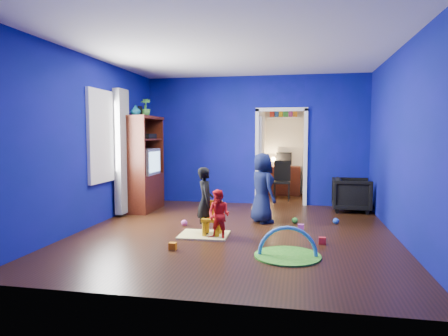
% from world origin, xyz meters
% --- Properties ---
extents(floor, '(5.00, 5.50, 0.01)m').
position_xyz_m(floor, '(0.00, 0.00, 0.00)').
color(floor, black).
rests_on(floor, ground).
extents(ceiling, '(5.00, 5.50, 0.01)m').
position_xyz_m(ceiling, '(0.00, 0.00, 2.90)').
color(ceiling, white).
rests_on(ceiling, wall_back).
extents(wall_back, '(5.00, 0.02, 2.90)m').
position_xyz_m(wall_back, '(0.00, 2.75, 1.45)').
color(wall_back, navy).
rests_on(wall_back, floor).
extents(wall_front, '(5.00, 0.02, 2.90)m').
position_xyz_m(wall_front, '(0.00, -2.75, 1.45)').
color(wall_front, navy).
rests_on(wall_front, floor).
extents(wall_left, '(0.02, 5.50, 2.90)m').
position_xyz_m(wall_left, '(-2.50, 0.00, 1.45)').
color(wall_left, navy).
rests_on(wall_left, floor).
extents(wall_right, '(0.02, 5.50, 2.90)m').
position_xyz_m(wall_right, '(2.50, 0.00, 1.45)').
color(wall_right, navy).
rests_on(wall_right, floor).
extents(alcove, '(1.00, 1.75, 2.50)m').
position_xyz_m(alcove, '(0.60, 3.62, 1.25)').
color(alcove, silver).
rests_on(alcove, floor).
extents(armchair, '(0.78, 0.76, 0.69)m').
position_xyz_m(armchair, '(2.08, 2.20, 0.35)').
color(armchair, black).
rests_on(armchair, floor).
extents(child_black, '(0.37, 0.45, 1.07)m').
position_xyz_m(child_black, '(-0.43, -0.25, 0.54)').
color(child_black, black).
rests_on(child_black, floor).
extents(child_navy, '(0.68, 0.73, 1.25)m').
position_xyz_m(child_navy, '(0.37, 0.79, 0.63)').
color(child_navy, '#0F1237').
rests_on(child_navy, floor).
extents(toddler_red, '(0.45, 0.40, 0.76)m').
position_xyz_m(toddler_red, '(-0.15, -0.55, 0.38)').
color(toddler_red, red).
rests_on(toddler_red, floor).
extents(vase, '(0.21, 0.21, 0.21)m').
position_xyz_m(vase, '(-2.21, 1.21, 2.06)').
color(vase, '#0C4E60').
rests_on(vase, tv_armoire).
extents(potted_plant, '(0.25, 0.25, 0.39)m').
position_xyz_m(potted_plant, '(-2.21, 1.73, 2.15)').
color(potted_plant, '#3A8B32').
rests_on(potted_plant, tv_armoire).
extents(tv_armoire, '(0.58, 1.14, 1.96)m').
position_xyz_m(tv_armoire, '(-2.21, 1.51, 0.98)').
color(tv_armoire, '#3B1209').
rests_on(tv_armoire, floor).
extents(crt_tv, '(0.46, 0.70, 0.54)m').
position_xyz_m(crt_tv, '(-2.17, 1.51, 1.02)').
color(crt_tv, silver).
rests_on(crt_tv, tv_armoire).
extents(yellow_blanket, '(0.76, 0.62, 0.03)m').
position_xyz_m(yellow_blanket, '(-0.43, -0.35, 0.01)').
color(yellow_blanket, '#F2E07A').
rests_on(yellow_blanket, floor).
extents(hopper_ball, '(0.36, 0.36, 0.36)m').
position_xyz_m(hopper_ball, '(0.32, 1.04, 0.18)').
color(hopper_ball, yellow).
rests_on(hopper_ball, floor).
extents(kid_chair, '(0.29, 0.29, 0.50)m').
position_xyz_m(kid_chair, '(-0.30, -0.35, 0.25)').
color(kid_chair, yellow).
rests_on(kid_chair, floor).
extents(play_mat, '(0.86, 0.86, 0.02)m').
position_xyz_m(play_mat, '(0.88, -1.18, 0.01)').
color(play_mat, green).
rests_on(play_mat, floor).
extents(toy_arch, '(0.78, 0.10, 0.77)m').
position_xyz_m(toy_arch, '(0.88, -1.18, 0.02)').
color(toy_arch, '#3F8CD8').
rests_on(toy_arch, floor).
extents(window_left, '(0.03, 0.95, 1.55)m').
position_xyz_m(window_left, '(-2.48, 0.35, 1.55)').
color(window_left, white).
rests_on(window_left, wall_left).
extents(curtain, '(0.14, 0.42, 2.40)m').
position_xyz_m(curtain, '(-2.37, 0.90, 1.25)').
color(curtain, slate).
rests_on(curtain, floor).
extents(doorway, '(1.16, 0.10, 2.10)m').
position_xyz_m(doorway, '(0.60, 2.75, 1.05)').
color(doorway, white).
rests_on(doorway, floor).
extents(study_desk, '(0.88, 0.44, 0.75)m').
position_xyz_m(study_desk, '(0.60, 4.26, 0.38)').
color(study_desk, '#3D140A').
rests_on(study_desk, floor).
extents(desk_monitor, '(0.40, 0.05, 0.32)m').
position_xyz_m(desk_monitor, '(0.60, 4.38, 0.95)').
color(desk_monitor, black).
rests_on(desk_monitor, study_desk).
extents(desk_lamp, '(0.14, 0.14, 0.14)m').
position_xyz_m(desk_lamp, '(0.32, 4.32, 0.93)').
color(desk_lamp, '#FFD88C').
rests_on(desk_lamp, study_desk).
extents(folding_chair, '(0.40, 0.40, 0.92)m').
position_xyz_m(folding_chair, '(0.60, 3.30, 0.46)').
color(folding_chair, black).
rests_on(folding_chair, floor).
extents(book_shelf, '(0.88, 0.24, 0.04)m').
position_xyz_m(book_shelf, '(0.60, 4.37, 2.02)').
color(book_shelf, white).
rests_on(book_shelf, study_desk).
extents(toy_0, '(0.10, 0.08, 0.10)m').
position_xyz_m(toy_0, '(1.36, -0.48, 0.05)').
color(toy_0, red).
rests_on(toy_0, floor).
extents(toy_1, '(0.11, 0.11, 0.11)m').
position_xyz_m(toy_1, '(1.67, 0.92, 0.06)').
color(toy_1, blue).
rests_on(toy_1, floor).
extents(toy_2, '(0.10, 0.08, 0.10)m').
position_xyz_m(toy_2, '(-0.68, -1.16, 0.05)').
color(toy_2, orange).
rests_on(toy_2, floor).
extents(toy_3, '(0.11, 0.11, 0.11)m').
position_xyz_m(toy_3, '(0.95, 0.83, 0.06)').
color(toy_3, green).
rests_on(toy_3, floor).
extents(toy_4, '(0.10, 0.08, 0.10)m').
position_xyz_m(toy_4, '(1.05, 0.32, 0.05)').
color(toy_4, '#B945A6').
rests_on(toy_4, floor).
extents(toy_5, '(0.11, 0.11, 0.11)m').
position_xyz_m(toy_5, '(-0.94, 0.27, 0.06)').
color(toy_5, '#CB4CA2').
rests_on(toy_5, floor).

